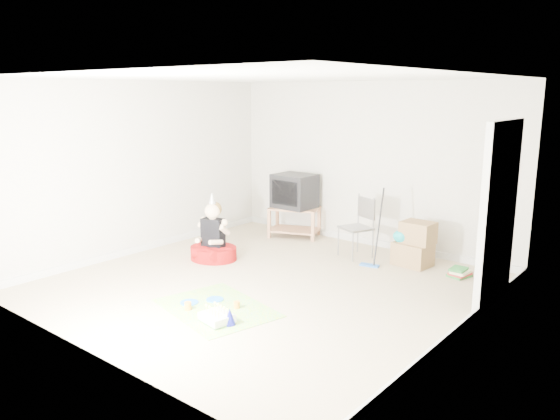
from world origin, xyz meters
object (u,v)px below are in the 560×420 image
Objects in this scene: tv_stand at (294,219)px; birthday_cake at (217,318)px; folding_chair at (356,228)px; seated_woman at (213,245)px; crt_tv at (295,191)px; cardboard_boxes at (414,244)px.

tv_stand is 2.44× the size of birthday_cake.
folding_chair is 0.91× the size of seated_woman.
seated_woman is (-0.13, -1.80, -0.57)m from crt_tv.
crt_tv is 0.65× the size of seated_woman.
birthday_cake is (1.54, -3.36, -0.25)m from tv_stand.
cardboard_boxes is 2.91m from seated_woman.
cardboard_boxes is at bearing -4.65° from tv_stand.
tv_stand is 1.48× the size of cardboard_boxes.
tv_stand is 1.44× the size of crt_tv.
folding_chair reaches higher than cardboard_boxes.
crt_tv is (-0.00, 0.00, 0.50)m from tv_stand.
crt_tv is at bearing 86.00° from seated_woman.
crt_tv is at bearing 114.64° from birthday_cake.
seated_woman is at bearing -146.38° from cardboard_boxes.
seated_woman is 2.29m from birthday_cake.
folding_chair is at bearing 42.77° from seated_woman.
tv_stand is 2.30m from cardboard_boxes.
tv_stand reaches higher than birthday_cake.
birthday_cake is at bearing -65.36° from tv_stand.
crt_tv is 1.89m from seated_woman.
folding_chair is (1.43, -0.36, 0.15)m from tv_stand.
cardboard_boxes is (2.30, -0.19, -0.49)m from crt_tv.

